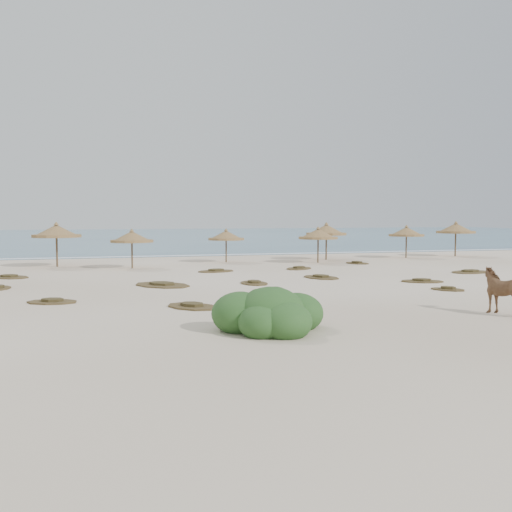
# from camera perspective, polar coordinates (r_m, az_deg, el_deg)

# --- Properties ---
(ground) EXTENTS (160.00, 160.00, 0.00)m
(ground) POSITION_cam_1_polar(r_m,az_deg,el_deg) (22.18, 6.22, -4.40)
(ground) COLOR beige
(ground) RESTS_ON ground
(ocean) EXTENTS (200.00, 100.00, 0.01)m
(ocean) POSITION_cam_1_polar(r_m,az_deg,el_deg) (95.69, -11.24, 1.99)
(ocean) COLOR #264F73
(ocean) RESTS_ON ground
(foam_line) EXTENTS (70.00, 0.60, 0.01)m
(foam_line) POSITION_cam_1_polar(r_m,az_deg,el_deg) (47.14, -5.96, 0.05)
(foam_line) COLOR white
(foam_line) RESTS_ON ground
(palapa_1) EXTENTS (3.94, 3.94, 2.89)m
(palapa_1) POSITION_cam_1_polar(r_m,az_deg,el_deg) (38.50, -19.33, 2.30)
(palapa_1) COLOR brown
(palapa_1) RESTS_ON ground
(palapa_2) EXTENTS (3.47, 3.47, 2.48)m
(palapa_2) POSITION_cam_1_polar(r_m,az_deg,el_deg) (36.11, -12.31, 1.83)
(palapa_2) COLOR brown
(palapa_2) RESTS_ON ground
(palapa_3) EXTENTS (3.04, 3.04, 2.39)m
(palapa_3) POSITION_cam_1_polar(r_m,az_deg,el_deg) (39.98, -3.01, 2.03)
(palapa_3) COLOR brown
(palapa_3) RESTS_ON ground
(palapa_4) EXTENTS (3.23, 3.23, 2.80)m
(palapa_4) POSITION_cam_1_polar(r_m,az_deg,el_deg) (42.67, 7.05, 2.55)
(palapa_4) COLOR brown
(palapa_4) RESTS_ON ground
(palapa_5) EXTENTS (3.27, 3.27, 2.54)m
(palapa_5) POSITION_cam_1_polar(r_m,az_deg,el_deg) (39.66, 6.23, 2.15)
(palapa_5) COLOR brown
(palapa_5) RESTS_ON ground
(palapa_6) EXTENTS (3.50, 3.50, 2.57)m
(palapa_6) POSITION_cam_1_polar(r_m,az_deg,el_deg) (45.77, 14.81, 2.32)
(palapa_6) COLOR brown
(palapa_6) RESTS_ON ground
(palapa_7) EXTENTS (3.21, 3.21, 2.86)m
(palapa_7) POSITION_cam_1_polar(r_m,az_deg,el_deg) (48.70, 19.35, 2.58)
(palapa_7) COLOR brown
(palapa_7) RESTS_ON ground
(horse) EXTENTS (1.46, 2.00, 1.54)m
(horse) POSITION_cam_1_polar(r_m,az_deg,el_deg) (20.49, 23.88, -3.25)
(horse) COLOR #976D44
(horse) RESTS_ON ground
(bush) EXTENTS (3.26, 2.87, 1.46)m
(bush) POSITION_cam_1_polar(r_m,az_deg,el_deg) (16.08, 1.50, -5.86)
(bush) COLOR #305C27
(bush) RESTS_ON ground
(scrub_0) EXTENTS (2.20, 1.80, 0.16)m
(scrub_0) POSITION_cam_1_polar(r_m,az_deg,el_deg) (22.68, -19.72, -4.29)
(scrub_0) COLOR brown
(scrub_0) RESTS_ON ground
(scrub_1) EXTENTS (3.38, 3.60, 0.16)m
(scrub_1) POSITION_cam_1_polar(r_m,az_deg,el_deg) (26.90, -9.36, -2.84)
(scrub_1) COLOR brown
(scrub_1) RESTS_ON ground
(scrub_2) EXTENTS (1.35, 1.97, 0.16)m
(scrub_2) POSITION_cam_1_polar(r_m,az_deg,el_deg) (27.27, -0.20, -2.69)
(scrub_2) COLOR brown
(scrub_2) RESTS_ON ground
(scrub_3) EXTENTS (2.05, 2.62, 0.16)m
(scrub_3) POSITION_cam_1_polar(r_m,az_deg,el_deg) (30.04, 6.53, -2.10)
(scrub_3) COLOR brown
(scrub_3) RESTS_ON ground
(scrub_4) EXTENTS (2.42, 2.02, 0.16)m
(scrub_4) POSITION_cam_1_polar(r_m,az_deg,el_deg) (29.23, 16.26, -2.41)
(scrub_4) COLOR brown
(scrub_4) RESTS_ON ground
(scrub_5) EXTENTS (2.83, 2.16, 0.16)m
(scrub_5) POSITION_cam_1_polar(r_m,az_deg,el_deg) (34.96, 20.66, -1.48)
(scrub_5) COLOR brown
(scrub_5) RESTS_ON ground
(scrub_6) EXTENTS (2.73, 2.72, 0.16)m
(scrub_6) POSITION_cam_1_polar(r_m,az_deg,el_deg) (32.66, -23.44, -1.92)
(scrub_6) COLOR brown
(scrub_6) RESTS_ON ground
(scrub_7) EXTENTS (2.48, 2.48, 0.16)m
(scrub_7) POSITION_cam_1_polar(r_m,az_deg,el_deg) (35.05, 4.32, -1.22)
(scrub_7) COLOR brown
(scrub_7) RESTS_ON ground
(scrub_9) EXTENTS (3.04, 3.25, 0.16)m
(scrub_9) POSITION_cam_1_polar(r_m,az_deg,el_deg) (21.66, 0.93, -4.44)
(scrub_9) COLOR brown
(scrub_9) RESTS_ON ground
(scrub_10) EXTENTS (1.75, 2.16, 0.16)m
(scrub_10) POSITION_cam_1_polar(r_m,az_deg,el_deg) (39.47, 10.08, -0.68)
(scrub_10) COLOR brown
(scrub_10) RESTS_ON ground
(scrub_11) EXTENTS (2.32, 2.52, 0.16)m
(scrub_11) POSITION_cam_1_polar(r_m,az_deg,el_deg) (20.42, -6.41, -4.98)
(scrub_11) COLOR brown
(scrub_11) RESTS_ON ground
(scrub_12) EXTENTS (1.66, 1.77, 0.16)m
(scrub_12) POSITION_cam_1_polar(r_m,az_deg,el_deg) (26.34, 18.64, -3.15)
(scrub_12) COLOR brown
(scrub_12) RESTS_ON ground
(scrub_13) EXTENTS (2.49, 1.94, 0.16)m
(scrub_13) POSITION_cam_1_polar(r_m,az_deg,el_deg) (33.31, -4.03, -1.49)
(scrub_13) COLOR brown
(scrub_13) RESTS_ON ground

